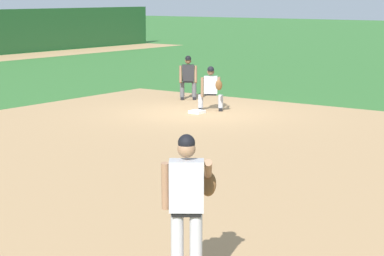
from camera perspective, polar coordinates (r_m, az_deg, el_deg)
The scene contains 7 objects.
ground_plane at distance 21.95m, azimuth 0.38°, elevation 1.13°, with size 160.00×160.00×0.00m, color #336B2D.
infield_dirt_patch at distance 15.41m, azimuth 0.16°, elevation -2.72°, with size 18.00×18.00×0.01m, color tan.
first_base_bag at distance 21.94m, azimuth 0.39°, elevation 1.24°, with size 0.38×0.38×0.09m, color white.
baseball at distance 14.45m, azimuth 0.80°, elevation -3.46°, with size 0.07×0.07×0.07m, color white.
pitcher at distance 8.74m, azimuth -0.31°, elevation -5.63°, with size 0.85×0.57×1.86m.
first_baseman at distance 22.28m, azimuth 1.48°, elevation 3.16°, with size 0.80×1.05×1.34m.
umpire at distance 24.73m, azimuth -0.30°, elevation 4.00°, with size 0.65×0.68×1.46m.
Camera 1 is at (-17.61, -12.64, 3.43)m, focal length 70.00 mm.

